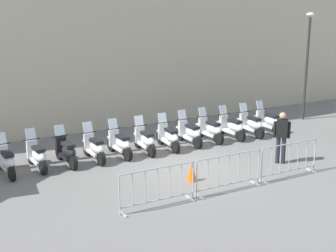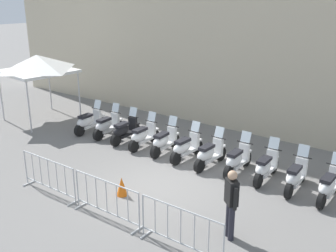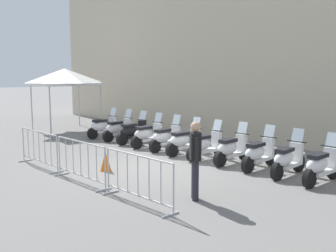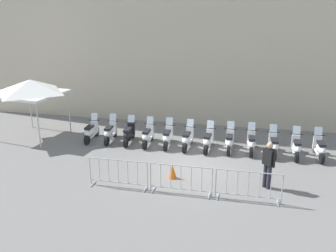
{
  "view_description": "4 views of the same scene",
  "coord_description": "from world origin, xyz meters",
  "px_view_note": "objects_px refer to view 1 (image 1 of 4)",
  "views": [
    {
      "loc": [
        -5.98,
        -12.99,
        5.02
      ],
      "look_at": [
        0.25,
        2.18,
        0.83
      ],
      "focal_mm": 49.62,
      "sensor_mm": 36.0,
      "label": 1
    },
    {
      "loc": [
        7.6,
        -7.8,
        5.56
      ],
      "look_at": [
        -1.44,
        1.82,
        1.08
      ],
      "focal_mm": 43.23,
      "sensor_mm": 36.0,
      "label": 2
    },
    {
      "loc": [
        9.41,
        -6.37,
        2.82
      ],
      "look_at": [
        -1.16,
        1.58,
        0.96
      ],
      "focal_mm": 42.33,
      "sensor_mm": 36.0,
      "label": 3
    },
    {
      "loc": [
        3.54,
        -12.94,
        6.08
      ],
      "look_at": [
        -1.58,
        1.69,
        1.06
      ],
      "focal_mm": 38.42,
      "sensor_mm": 36.0,
      "label": 4
    }
  ],
  "objects_px": {
    "motorcycle_7": "(190,133)",
    "traffic_cone": "(192,172)",
    "motorcycle_4": "(120,144)",
    "barrier_segment_2": "(289,160)",
    "motorcycle_11": "(268,122)",
    "street_lamp": "(307,55)",
    "motorcycle_0": "(7,161)",
    "motorcycle_5": "(145,140)",
    "motorcycle_10": "(251,125)",
    "motorcycle_2": "(67,152)",
    "motorcycle_1": "(37,156)",
    "motorcycle_3": "(95,148)",
    "barrier_segment_1": "(229,173)",
    "motorcycle_8": "(210,130)",
    "officer_near_row_end": "(282,135)",
    "motorcycle_9": "(232,127)",
    "barrier_segment_0": "(158,187)",
    "motorcycle_6": "(169,137)"
  },
  "relations": [
    {
      "from": "motorcycle_1",
      "to": "motorcycle_2",
      "type": "height_order",
      "value": "same"
    },
    {
      "from": "motorcycle_5",
      "to": "officer_near_row_end",
      "type": "relative_size",
      "value": 1.0
    },
    {
      "from": "motorcycle_9",
      "to": "officer_near_row_end",
      "type": "bearing_deg",
      "value": -90.24
    },
    {
      "from": "barrier_segment_0",
      "to": "officer_near_row_end",
      "type": "bearing_deg",
      "value": 18.74
    },
    {
      "from": "motorcycle_8",
      "to": "barrier_segment_1",
      "type": "xyz_separation_m",
      "value": [
        -1.83,
        -4.64,
        0.07
      ]
    },
    {
      "from": "motorcycle_0",
      "to": "motorcycle_2",
      "type": "distance_m",
      "value": 1.9
    },
    {
      "from": "motorcycle_8",
      "to": "barrier_segment_0",
      "type": "relative_size",
      "value": 0.79
    },
    {
      "from": "barrier_segment_1",
      "to": "motorcycle_2",
      "type": "bearing_deg",
      "value": 134.31
    },
    {
      "from": "motorcycle_6",
      "to": "motorcycle_7",
      "type": "xyz_separation_m",
      "value": [
        0.94,
        0.21,
        0.0
      ]
    },
    {
      "from": "motorcycle_2",
      "to": "motorcycle_3",
      "type": "height_order",
      "value": "same"
    },
    {
      "from": "motorcycle_11",
      "to": "barrier_segment_0",
      "type": "relative_size",
      "value": 0.79
    },
    {
      "from": "traffic_cone",
      "to": "motorcycle_11",
      "type": "bearing_deg",
      "value": 35.99
    },
    {
      "from": "barrier_segment_1",
      "to": "traffic_cone",
      "type": "xyz_separation_m",
      "value": [
        -0.66,
        1.05,
        -0.25
      ]
    },
    {
      "from": "motorcycle_1",
      "to": "motorcycle_3",
      "type": "height_order",
      "value": "same"
    },
    {
      "from": "motorcycle_1",
      "to": "officer_near_row_end",
      "type": "relative_size",
      "value": 0.99
    },
    {
      "from": "motorcycle_7",
      "to": "motorcycle_9",
      "type": "xyz_separation_m",
      "value": [
        1.9,
        0.17,
        0.0
      ]
    },
    {
      "from": "motorcycle_0",
      "to": "motorcycle_10",
      "type": "xyz_separation_m",
      "value": [
        9.43,
        1.11,
        0.0
      ]
    },
    {
      "from": "motorcycle_4",
      "to": "barrier_segment_2",
      "type": "xyz_separation_m",
      "value": [
        4.19,
        -3.85,
        0.07
      ]
    },
    {
      "from": "motorcycle_11",
      "to": "street_lamp",
      "type": "xyz_separation_m",
      "value": [
        2.82,
        1.34,
        2.53
      ]
    },
    {
      "from": "motorcycle_0",
      "to": "motorcycle_10",
      "type": "relative_size",
      "value": 1.0
    },
    {
      "from": "motorcycle_10",
      "to": "motorcycle_11",
      "type": "distance_m",
      "value": 0.96
    },
    {
      "from": "barrier_segment_0",
      "to": "motorcycle_0",
      "type": "bearing_deg",
      "value": 131.49
    },
    {
      "from": "motorcycle_2",
      "to": "motorcycle_4",
      "type": "relative_size",
      "value": 1.0
    },
    {
      "from": "traffic_cone",
      "to": "motorcycle_7",
      "type": "bearing_deg",
      "value": 65.9
    },
    {
      "from": "motorcycle_2",
      "to": "motorcycle_9",
      "type": "xyz_separation_m",
      "value": [
        6.61,
        0.75,
        0.0
      ]
    },
    {
      "from": "motorcycle_3",
      "to": "motorcycle_4",
      "type": "bearing_deg",
      "value": 8.87
    },
    {
      "from": "motorcycle_6",
      "to": "motorcycle_8",
      "type": "bearing_deg",
      "value": 10.6
    },
    {
      "from": "motorcycle_4",
      "to": "barrier_segment_2",
      "type": "height_order",
      "value": "motorcycle_4"
    },
    {
      "from": "motorcycle_0",
      "to": "officer_near_row_end",
      "type": "height_order",
      "value": "officer_near_row_end"
    },
    {
      "from": "motorcycle_11",
      "to": "motorcycle_9",
      "type": "bearing_deg",
      "value": -172.52
    },
    {
      "from": "motorcycle_5",
      "to": "motorcycle_7",
      "type": "xyz_separation_m",
      "value": [
        1.88,
        0.3,
        0.0
      ]
    },
    {
      "from": "street_lamp",
      "to": "motorcycle_2",
      "type": "bearing_deg",
      "value": -168.31
    },
    {
      "from": "motorcycle_11",
      "to": "officer_near_row_end",
      "type": "distance_m",
      "value": 4.01
    },
    {
      "from": "street_lamp",
      "to": "motorcycle_5",
      "type": "bearing_deg",
      "value": -166.35
    },
    {
      "from": "motorcycle_7",
      "to": "motorcycle_9",
      "type": "distance_m",
      "value": 1.9
    },
    {
      "from": "motorcycle_7",
      "to": "traffic_cone",
      "type": "bearing_deg",
      "value": -114.1
    },
    {
      "from": "motorcycle_2",
      "to": "motorcycle_4",
      "type": "distance_m",
      "value": 1.9
    },
    {
      "from": "motorcycle_0",
      "to": "barrier_segment_0",
      "type": "height_order",
      "value": "motorcycle_0"
    },
    {
      "from": "motorcycle_1",
      "to": "motorcycle_9",
      "type": "bearing_deg",
      "value": 6.36
    },
    {
      "from": "motorcycle_0",
      "to": "motorcycle_5",
      "type": "bearing_deg",
      "value": 6.87
    },
    {
      "from": "motorcycle_1",
      "to": "officer_near_row_end",
      "type": "bearing_deg",
      "value": -17.69
    },
    {
      "from": "motorcycle_1",
      "to": "barrier_segment_1",
      "type": "bearing_deg",
      "value": -38.76
    },
    {
      "from": "motorcycle_2",
      "to": "motorcycle_10",
      "type": "distance_m",
      "value": 7.59
    },
    {
      "from": "motorcycle_3",
      "to": "barrier_segment_1",
      "type": "xyz_separation_m",
      "value": [
        2.88,
        -3.98,
        0.07
      ]
    },
    {
      "from": "motorcycle_8",
      "to": "street_lamp",
      "type": "height_order",
      "value": "street_lamp"
    },
    {
      "from": "motorcycle_0",
      "to": "motorcycle_1",
      "type": "height_order",
      "value": "same"
    },
    {
      "from": "motorcycle_2",
      "to": "motorcycle_10",
      "type": "bearing_deg",
      "value": 6.25
    },
    {
      "from": "officer_near_row_end",
      "to": "traffic_cone",
      "type": "bearing_deg",
      "value": -173.8
    },
    {
      "from": "motorcycle_1",
      "to": "street_lamp",
      "type": "distance_m",
      "value": 12.75
    },
    {
      "from": "barrier_segment_0",
      "to": "barrier_segment_1",
      "type": "height_order",
      "value": "same"
    }
  ]
}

